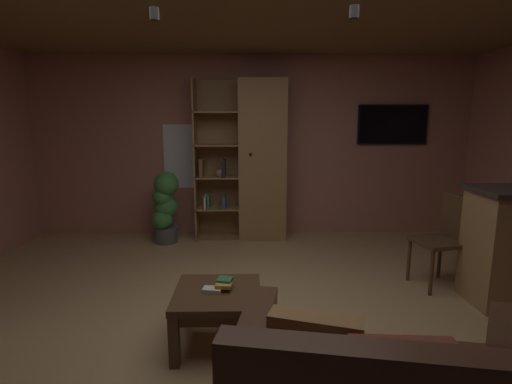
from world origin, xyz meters
The scene contains 13 objects.
floor centered at (0.00, 0.00, -0.01)m, with size 6.15×5.56×0.02m, color tan.
wall_back centered at (0.00, 2.81, 1.25)m, with size 6.27×0.06×2.50m, color #AD7060.
window_pane_back centered at (-0.86, 2.78, 1.12)m, with size 0.78×0.01×0.90m, color white.
bookshelf_cabinet centered at (0.04, 2.54, 1.07)m, with size 1.23×0.41×2.16m.
coffee_table centered at (-0.29, -0.13, 0.33)m, with size 0.62×0.62×0.42m.
table_book_0 centered at (-0.33, -0.15, 0.43)m, with size 0.14×0.09×0.03m, color beige.
table_book_1 centered at (-0.25, -0.13, 0.46)m, with size 0.11×0.08×0.03m, color gold.
table_book_2 centered at (-0.24, -0.08, 0.48)m, with size 0.11×0.10×0.02m, color #387247.
dining_chair centered at (1.88, 0.88, 0.53)m, with size 0.49×0.49×0.92m.
potted_floor_plant centered at (-1.18, 2.33, 0.51)m, with size 0.37×0.37×0.97m.
wall_mounted_tv centered at (1.96, 2.75, 1.57)m, with size 0.97×0.06×0.55m.
track_light_spot_1 centered at (-0.77, 0.38, 2.43)m, with size 0.07×0.07×0.09m, color black.
track_light_spot_2 centered at (0.73, 0.29, 2.43)m, with size 0.07×0.07×0.09m, color black.
Camera 1 is at (-0.06, -2.82, 1.66)m, focal length 27.73 mm.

